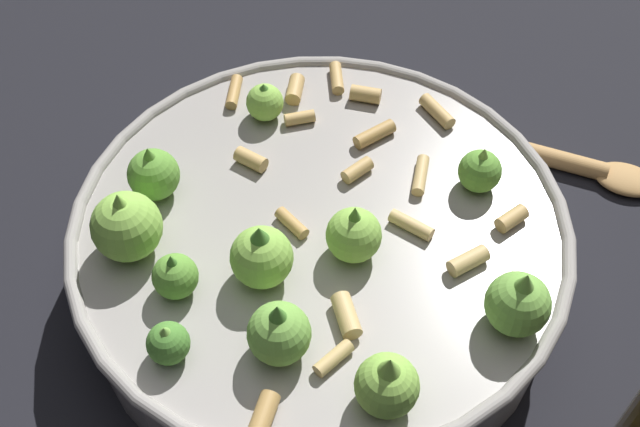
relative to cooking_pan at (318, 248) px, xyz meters
The scene contains 3 objects.
ground_plane 0.04m from the cooking_pan, 22.23° to the right, with size 2.40×2.40×0.00m, color black.
cooking_pan is the anchor object (origin of this frame).
wooden_spoon 0.23m from the cooking_pan, 50.41° to the right, with size 0.09×0.23×0.02m.
Camera 1 is at (-0.34, -0.03, 0.50)m, focal length 44.28 mm.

